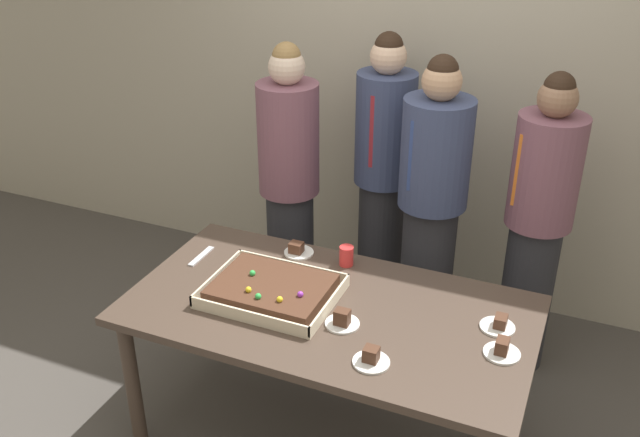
# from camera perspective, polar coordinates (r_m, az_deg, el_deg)

# --- Properties ---
(ground_plane) EXTENTS (12.00, 12.00, 0.00)m
(ground_plane) POSITION_cam_1_polar(r_m,az_deg,el_deg) (3.63, 0.66, -17.35)
(ground_plane) COLOR #4C4742
(interior_back_panel) EXTENTS (8.00, 0.12, 3.00)m
(interior_back_panel) POSITION_cam_1_polar(r_m,az_deg,el_deg) (4.24, 9.35, 12.63)
(interior_back_panel) COLOR #B2A893
(interior_back_panel) RESTS_ON ground_plane
(party_table) EXTENTS (1.81, 0.96, 0.77)m
(party_table) POSITION_cam_1_polar(r_m,az_deg,el_deg) (3.18, 0.73, -8.50)
(party_table) COLOR #47382D
(party_table) RESTS_ON ground_plane
(sheet_cake) EXTENTS (0.58, 0.46, 0.10)m
(sheet_cake) POSITION_cam_1_polar(r_m,az_deg,el_deg) (3.18, -3.97, -5.87)
(sheet_cake) COLOR beige
(sheet_cake) RESTS_ON party_table
(plated_slice_near_left) EXTENTS (0.15, 0.15, 0.08)m
(plated_slice_near_left) POSITION_cam_1_polar(r_m,az_deg,el_deg) (3.00, 1.83, -8.34)
(plated_slice_near_left) COLOR white
(plated_slice_near_left) RESTS_ON party_table
(plated_slice_near_right) EXTENTS (0.15, 0.15, 0.07)m
(plated_slice_near_right) POSITION_cam_1_polar(r_m,az_deg,el_deg) (2.94, 14.66, -10.35)
(plated_slice_near_right) COLOR white
(plated_slice_near_right) RESTS_ON party_table
(plated_slice_far_left) EXTENTS (0.15, 0.15, 0.07)m
(plated_slice_far_left) POSITION_cam_1_polar(r_m,az_deg,el_deg) (2.81, 4.20, -11.35)
(plated_slice_far_left) COLOR white
(plated_slice_far_left) RESTS_ON party_table
(plated_slice_far_right) EXTENTS (0.15, 0.15, 0.06)m
(plated_slice_far_right) POSITION_cam_1_polar(r_m,az_deg,el_deg) (3.52, -1.84, -2.61)
(plated_slice_far_right) COLOR white
(plated_slice_far_right) RESTS_ON party_table
(plated_slice_center_front) EXTENTS (0.15, 0.15, 0.06)m
(plated_slice_center_front) POSITION_cam_1_polar(r_m,az_deg,el_deg) (3.09, 14.42, -8.40)
(plated_slice_center_front) COLOR white
(plated_slice_center_front) RESTS_ON party_table
(drink_cup_nearest) EXTENTS (0.07, 0.07, 0.10)m
(drink_cup_nearest) POSITION_cam_1_polar(r_m,az_deg,el_deg) (3.41, 2.18, -3.06)
(drink_cup_nearest) COLOR red
(drink_cup_nearest) RESTS_ON party_table
(cake_server_utensil) EXTENTS (0.03, 0.20, 0.01)m
(cake_server_utensil) POSITION_cam_1_polar(r_m,az_deg,el_deg) (3.55, -9.69, -3.06)
(cake_server_utensil) COLOR silver
(cake_server_utensil) RESTS_ON party_table
(person_serving_front) EXTENTS (0.34, 0.34, 1.67)m
(person_serving_front) POSITION_cam_1_polar(r_m,az_deg,el_deg) (3.77, 17.35, -0.53)
(person_serving_front) COLOR #28282D
(person_serving_front) RESTS_ON ground_plane
(person_green_shirt_behind) EXTENTS (0.35, 0.35, 1.70)m
(person_green_shirt_behind) POSITION_cam_1_polar(r_m,az_deg,el_deg) (4.02, -2.53, 2.78)
(person_green_shirt_behind) COLOR #28282D
(person_green_shirt_behind) RESTS_ON ground_plane
(person_striped_tie_right) EXTENTS (0.37, 0.37, 1.72)m
(person_striped_tie_right) POSITION_cam_1_polar(r_m,az_deg,el_deg) (3.77, 9.10, 0.77)
(person_striped_tie_right) COLOR #28282D
(person_striped_tie_right) RESTS_ON ground_plane
(person_back_corner) EXTENTS (0.34, 0.34, 1.74)m
(person_back_corner) POSITION_cam_1_polar(r_m,az_deg,el_deg) (4.10, 5.18, 3.52)
(person_back_corner) COLOR #28282D
(person_back_corner) RESTS_ON ground_plane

